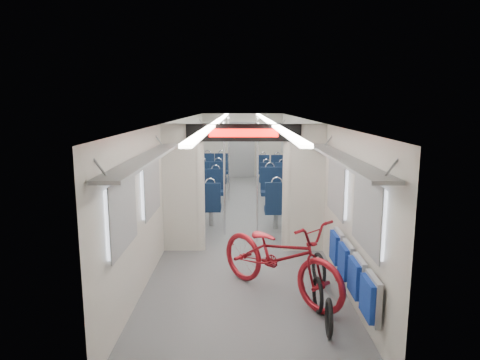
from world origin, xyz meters
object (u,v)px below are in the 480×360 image
at_px(stanchion_far_left, 229,159).
at_px(seat_bay_near_left, 204,194).
at_px(bicycle, 279,256).
at_px(stanchion_near_left, 224,179).
at_px(seat_bay_far_left, 213,171).
at_px(bike_hoop_a, 329,320).
at_px(bike_hoop_c, 319,271).
at_px(seat_bay_near_right, 283,194).
at_px(bike_hoop_b, 318,297).
at_px(flip_bench, 351,269).
at_px(seat_bay_far_right, 272,172).
at_px(stanchion_near_right, 257,184).
at_px(stanchion_far_right, 257,161).

bearing_deg(stanchion_far_left, seat_bay_near_left, -108.51).
xyz_separation_m(bicycle, stanchion_near_left, (-0.87, 2.80, 0.58)).
xyz_separation_m(seat_bay_near_left, seat_bay_far_left, (-0.00, 3.31, 0.01)).
bearing_deg(seat_bay_far_left, bicycle, -79.38).
height_order(bike_hoop_a, bike_hoop_c, bike_hoop_c).
bearing_deg(seat_bay_near_right, bike_hoop_b, -89.94).
xyz_separation_m(flip_bench, seat_bay_far_right, (-0.42, 8.16, -0.06)).
height_order(bicycle, bike_hoop_c, bicycle).
bearing_deg(seat_bay_near_left, seat_bay_far_right, 61.14).
bearing_deg(stanchion_near_right, bike_hoop_c, -67.70).
bearing_deg(stanchion_far_right, flip_bench, -80.98).
bearing_deg(stanchion_near_right, bicycle, -84.64).
distance_m(seat_bay_near_left, stanchion_near_right, 2.35).
bearing_deg(bike_hoop_b, flip_bench, 1.51).
xyz_separation_m(bicycle, seat_bay_near_left, (-1.42, 4.28, -0.03)).
bearing_deg(bicycle, seat_bay_far_right, 43.50).
relative_size(seat_bay_far_left, seat_bay_far_right, 1.11).
bearing_deg(bicycle, seat_bay_near_left, 65.23).
height_order(bicycle, flip_bench, bicycle).
bearing_deg(bike_hoop_c, seat_bay_near_left, 117.22).
relative_size(bike_hoop_b, stanchion_near_left, 0.20).
bearing_deg(stanchion_near_right, seat_bay_near_left, 121.98).
relative_size(seat_bay_near_left, seat_bay_near_right, 0.91).
bearing_deg(bike_hoop_a, seat_bay_near_right, 90.34).
xyz_separation_m(seat_bay_near_right, seat_bay_far_left, (-1.87, 3.42, -0.02)).
height_order(bicycle, stanchion_far_right, stanchion_far_right).
bearing_deg(seat_bay_near_left, seat_bay_far_left, 90.00).
bearing_deg(stanchion_far_right, seat_bay_near_right, -69.25).
bearing_deg(stanchion_near_left, stanchion_near_right, -34.68).
bearing_deg(bicycle, bike_hoop_b, -91.06).
relative_size(seat_bay_near_left, stanchion_near_right, 0.90).
distance_m(seat_bay_far_right, stanchion_far_left, 2.27).
relative_size(seat_bay_near_left, stanchion_far_right, 0.90).
distance_m(bike_hoop_a, bike_hoop_c, 1.41).
distance_m(bike_hoop_a, stanchion_far_right, 6.79).
xyz_separation_m(seat_bay_far_left, stanchion_far_left, (0.55, -1.65, 0.60)).
height_order(bicycle, stanchion_near_left, stanchion_near_left).
relative_size(bike_hoop_b, stanchion_far_right, 0.20).
bearing_deg(seat_bay_near_right, seat_bay_far_left, 118.64).
relative_size(stanchion_near_right, stanchion_far_left, 1.00).
bearing_deg(stanchion_far_left, seat_bay_far_left, 108.50).
bearing_deg(bike_hoop_c, bicycle, -152.46).
bearing_deg(flip_bench, stanchion_near_right, 110.92).
relative_size(seat_bay_far_right, stanchion_far_left, 0.84).
bearing_deg(stanchion_far_left, stanchion_far_right, -22.65).
bearing_deg(bike_hoop_a, bike_hoop_c, 84.51).
bearing_deg(seat_bay_far_right, seat_bay_far_left, -177.35).
bearing_deg(stanchion_far_left, flip_bench, -74.88).
bearing_deg(bicycle, flip_bench, -72.65).
height_order(bike_hoop_a, seat_bay_far_right, seat_bay_far_right).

